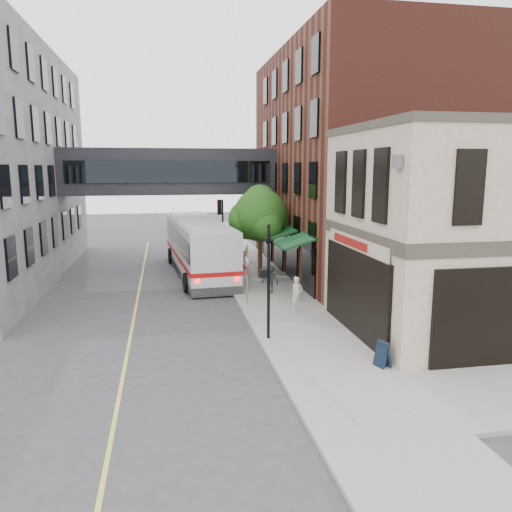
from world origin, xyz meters
name	(u,v)px	position (x,y,z in m)	size (l,w,h in m)	color
ground	(269,361)	(0.00, 0.00, 0.00)	(120.00, 120.00, 0.00)	#38383A
sidewalk_main	(254,275)	(2.00, 14.00, 0.07)	(4.00, 60.00, 0.15)	gray
corner_building	(473,231)	(8.97, 2.00, 4.21)	(10.19, 8.12, 8.45)	tan
brick_building	(370,164)	(9.98, 15.00, 6.99)	(13.76, 18.00, 14.00)	#59251B
skyway_bridge	(170,172)	(-3.00, 18.00, 6.50)	(14.00, 3.18, 3.00)	black
traffic_signal_near	(268,267)	(0.37, 2.00, 2.98)	(0.44, 0.22, 4.60)	black
traffic_signal_far	(221,219)	(0.26, 17.00, 3.34)	(0.53, 0.28, 4.50)	black
street_sign_pole	(247,269)	(0.39, 7.00, 1.93)	(0.08, 0.75, 3.00)	gray
street_tree	(259,215)	(2.19, 13.22, 3.91)	(3.80, 3.20, 5.60)	#382619
lane_marking	(138,297)	(-5.00, 10.00, 0.01)	(0.12, 40.00, 0.01)	#D8CC4C
bus	(198,245)	(-1.39, 15.21, 1.91)	(3.89, 12.87, 3.41)	silver
pedestrian_a	(297,294)	(2.52, 5.52, 0.95)	(0.59, 0.38, 1.61)	silver
pedestrian_b	(247,264)	(1.34, 12.82, 0.99)	(0.82, 0.64, 1.68)	pink
pedestrian_c	(270,279)	(1.97, 9.00, 0.90)	(0.97, 0.56, 1.50)	#212229
newspaper_box	(239,271)	(0.85, 12.91, 0.58)	(0.43, 0.38, 0.86)	#145729
sandwich_board	(383,354)	(3.60, -1.50, 0.59)	(0.32, 0.50, 0.89)	black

